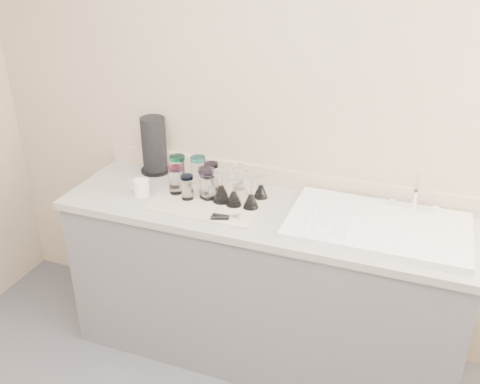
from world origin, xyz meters
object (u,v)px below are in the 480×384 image
at_px(tumbler_cyan, 198,171).
at_px(tumbler_extra, 206,183).
at_px(tumbler_magenta, 176,180).
at_px(can_opener, 226,217).
at_px(goblet_back_left, 240,185).
at_px(goblet_front_left, 234,196).
at_px(goblet_back_right, 261,189).
at_px(paper_towel_roll, 154,146).
at_px(white_mug, 141,187).
at_px(sink_unit, 378,225).
at_px(tumbler_lavender, 208,186).
at_px(tumbler_purple, 211,176).
at_px(tumbler_blue, 187,187).
at_px(goblet_front_right, 251,199).
at_px(tumbler_teal, 178,170).
at_px(goblet_extra, 221,191).

relative_size(tumbler_cyan, tumbler_extra, 1.00).
distance_m(tumbler_magenta, can_opener, 0.39).
bearing_deg(tumbler_extra, goblet_back_left, 32.55).
height_order(tumbler_cyan, goblet_front_left, tumbler_cyan).
bearing_deg(goblet_back_right, paper_towel_roll, 170.43).
bearing_deg(goblet_back_left, paper_towel_roll, 168.45).
bearing_deg(white_mug, paper_towel_roll, 104.17).
bearing_deg(sink_unit, tumbler_lavender, -179.60).
height_order(sink_unit, tumbler_extra, sink_unit).
bearing_deg(tumbler_lavender, white_mug, -168.77).
distance_m(tumbler_purple, tumbler_blue, 0.16).
bearing_deg(goblet_front_left, goblet_back_right, 52.05).
distance_m(tumbler_cyan, tumbler_purple, 0.09).
height_order(tumbler_purple, goblet_back_right, tumbler_purple).
bearing_deg(sink_unit, goblet_front_right, -178.13).
bearing_deg(tumbler_teal, tumbler_extra, -23.02).
bearing_deg(tumbler_cyan, tumbler_blue, -84.80).
relative_size(goblet_back_left, can_opener, 1.05).
xyz_separation_m(sink_unit, tumbler_magenta, (-1.04, -0.00, 0.06)).
relative_size(tumbler_extra, goblet_extra, 0.98).
bearing_deg(goblet_front_left, paper_towel_roll, 157.26).
bearing_deg(white_mug, goblet_back_left, 20.03).
xyz_separation_m(tumbler_cyan, goblet_back_left, (0.25, -0.03, -0.03)).
xyz_separation_m(goblet_front_right, can_opener, (-0.07, -0.15, -0.04)).
distance_m(goblet_back_right, can_opener, 0.29).
relative_size(sink_unit, tumbler_blue, 6.38).
xyz_separation_m(sink_unit, goblet_front_left, (-0.71, -0.02, 0.04)).
height_order(goblet_back_left, goblet_extra, goblet_extra).
distance_m(tumbler_purple, white_mug, 0.37).
distance_m(tumbler_purple, goblet_front_left, 0.21).
relative_size(goblet_back_right, goblet_extra, 0.83).
height_order(white_mug, paper_towel_roll, paper_towel_roll).
relative_size(tumbler_lavender, goblet_extra, 0.87).
height_order(tumbler_magenta, goblet_front_left, tumbler_magenta).
distance_m(sink_unit, goblet_back_right, 0.62).
relative_size(tumbler_purple, tumbler_lavender, 1.05).
height_order(sink_unit, paper_towel_roll, paper_towel_roll).
relative_size(tumbler_lavender, paper_towel_roll, 0.44).
xyz_separation_m(tumbler_cyan, tumbler_lavender, (0.11, -0.13, -0.01)).
bearing_deg(goblet_front_right, tumbler_teal, 165.99).
bearing_deg(tumbler_extra, tumbler_cyan, 129.75).
height_order(tumbler_blue, tumbler_extra, tumbler_extra).
bearing_deg(can_opener, goblet_extra, 119.19).
height_order(sink_unit, goblet_front_right, sink_unit).
bearing_deg(tumbler_purple, tumbler_magenta, -147.34).
distance_m(tumbler_teal, white_mug, 0.22).
bearing_deg(goblet_back_right, tumbler_purple, -179.07).
height_order(tumbler_lavender, white_mug, tumbler_lavender).
xyz_separation_m(tumbler_teal, tumbler_blue, (0.12, -0.14, -0.02)).
distance_m(sink_unit, goblet_front_right, 0.62).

